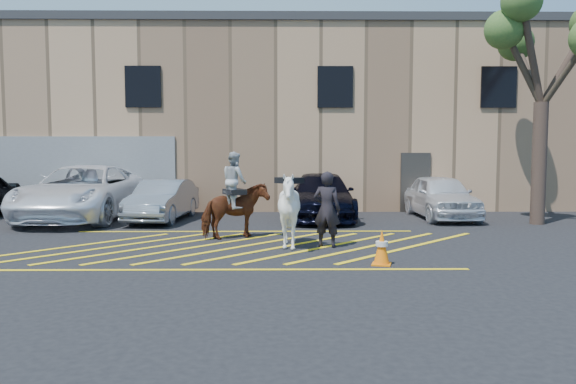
{
  "coord_description": "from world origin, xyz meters",
  "views": [
    {
      "loc": [
        1.03,
        -13.73,
        2.44
      ],
      "look_at": [
        1.2,
        0.2,
        1.3
      ],
      "focal_mm": 35.0,
      "sensor_mm": 36.0,
      "label": 1
    }
  ],
  "objects_px": {
    "car_blue_suv": "(321,196)",
    "car_white_suv": "(441,196)",
    "handler": "(327,209)",
    "tree": "(543,40)",
    "traffic_cone": "(382,247)",
    "car_silver_sedan": "(163,200)",
    "mounted_bay": "(235,204)",
    "saddled_white": "(289,210)",
    "car_white_pickup": "(84,192)"
  },
  "relations": [
    {
      "from": "handler",
      "to": "traffic_cone",
      "type": "relative_size",
      "value": 2.52
    },
    {
      "from": "traffic_cone",
      "to": "handler",
      "type": "bearing_deg",
      "value": 115.14
    },
    {
      "from": "car_white_suv",
      "to": "traffic_cone",
      "type": "bearing_deg",
      "value": -115.75
    },
    {
      "from": "handler",
      "to": "tree",
      "type": "xyz_separation_m",
      "value": [
        6.93,
        3.96,
        4.77
      ]
    },
    {
      "from": "car_white_suv",
      "to": "handler",
      "type": "xyz_separation_m",
      "value": [
        -4.32,
        -5.48,
        0.18
      ]
    },
    {
      "from": "car_white_pickup",
      "to": "tree",
      "type": "bearing_deg",
      "value": -2.68
    },
    {
      "from": "car_blue_suv",
      "to": "handler",
      "type": "relative_size",
      "value": 2.8
    },
    {
      "from": "car_blue_suv",
      "to": "car_white_suv",
      "type": "bearing_deg",
      "value": 1.25
    },
    {
      "from": "car_white_suv",
      "to": "handler",
      "type": "distance_m",
      "value": 6.98
    },
    {
      "from": "handler",
      "to": "traffic_cone",
      "type": "distance_m",
      "value": 2.34
    },
    {
      "from": "mounted_bay",
      "to": "tree",
      "type": "distance_m",
      "value": 10.75
    },
    {
      "from": "car_white_pickup",
      "to": "car_white_suv",
      "type": "height_order",
      "value": "car_white_pickup"
    },
    {
      "from": "tree",
      "to": "saddled_white",
      "type": "bearing_deg",
      "value": -152.66
    },
    {
      "from": "handler",
      "to": "tree",
      "type": "relative_size",
      "value": 0.25
    },
    {
      "from": "mounted_bay",
      "to": "traffic_cone",
      "type": "relative_size",
      "value": 3.14
    },
    {
      "from": "tree",
      "to": "traffic_cone",
      "type": "bearing_deg",
      "value": -134.75
    },
    {
      "from": "car_blue_suv",
      "to": "car_silver_sedan",
      "type": "bearing_deg",
      "value": -172.88
    },
    {
      "from": "car_silver_sedan",
      "to": "traffic_cone",
      "type": "height_order",
      "value": "car_silver_sedan"
    },
    {
      "from": "car_white_pickup",
      "to": "car_white_suv",
      "type": "bearing_deg",
      "value": 3.42
    },
    {
      "from": "tree",
      "to": "car_blue_suv",
      "type": "bearing_deg",
      "value": 167.16
    },
    {
      "from": "car_blue_suv",
      "to": "mounted_bay",
      "type": "relative_size",
      "value": 2.24
    },
    {
      "from": "car_blue_suv",
      "to": "mounted_bay",
      "type": "distance_m",
      "value": 4.94
    },
    {
      "from": "car_white_suv",
      "to": "car_silver_sedan",
      "type": "bearing_deg",
      "value": -178.44
    },
    {
      "from": "car_white_pickup",
      "to": "saddled_white",
      "type": "distance_m",
      "value": 8.66
    },
    {
      "from": "car_blue_suv",
      "to": "traffic_cone",
      "type": "distance_m",
      "value": 7.58
    },
    {
      "from": "car_white_suv",
      "to": "saddled_white",
      "type": "distance_m",
      "value": 7.65
    },
    {
      "from": "car_white_pickup",
      "to": "traffic_cone",
      "type": "distance_m",
      "value": 11.37
    },
    {
      "from": "car_blue_suv",
      "to": "tree",
      "type": "bearing_deg",
      "value": -11.57
    },
    {
      "from": "car_white_pickup",
      "to": "car_blue_suv",
      "type": "bearing_deg",
      "value": 3.87
    },
    {
      "from": "mounted_bay",
      "to": "saddled_white",
      "type": "relative_size",
      "value": 1.03
    },
    {
      "from": "traffic_cone",
      "to": "tree",
      "type": "bearing_deg",
      "value": 45.25
    },
    {
      "from": "traffic_cone",
      "to": "tree",
      "type": "xyz_separation_m",
      "value": [
        5.96,
        6.01,
        5.33
      ]
    },
    {
      "from": "saddled_white",
      "to": "traffic_cone",
      "type": "bearing_deg",
      "value": -46.3
    },
    {
      "from": "saddled_white",
      "to": "traffic_cone",
      "type": "relative_size",
      "value": 3.04
    },
    {
      "from": "saddled_white",
      "to": "tree",
      "type": "xyz_separation_m",
      "value": [
        7.84,
        4.05,
        4.77
      ]
    },
    {
      "from": "car_blue_suv",
      "to": "tree",
      "type": "distance_m",
      "value": 8.44
    },
    {
      "from": "mounted_bay",
      "to": "tree",
      "type": "xyz_separation_m",
      "value": [
        9.26,
        2.68,
        4.76
      ]
    },
    {
      "from": "handler",
      "to": "mounted_bay",
      "type": "bearing_deg",
      "value": -8.84
    },
    {
      "from": "saddled_white",
      "to": "car_blue_suv",
      "type": "bearing_deg",
      "value": 78.19
    },
    {
      "from": "car_white_suv",
      "to": "traffic_cone",
      "type": "relative_size",
      "value": 5.96
    },
    {
      "from": "car_blue_suv",
      "to": "car_white_suv",
      "type": "height_order",
      "value": "car_blue_suv"
    },
    {
      "from": "car_white_suv",
      "to": "handler",
      "type": "relative_size",
      "value": 2.37
    },
    {
      "from": "car_white_suv",
      "to": "car_white_pickup",
      "type": "bearing_deg",
      "value": 179.12
    },
    {
      "from": "car_white_suv",
      "to": "tree",
      "type": "xyz_separation_m",
      "value": [
        2.61,
        -1.52,
        4.95
      ]
    },
    {
      "from": "car_white_suv",
      "to": "saddled_white",
      "type": "xyz_separation_m",
      "value": [
        -5.23,
        -5.57,
        0.18
      ]
    },
    {
      "from": "tree",
      "to": "car_white_pickup",
      "type": "bearing_deg",
      "value": 174.77
    },
    {
      "from": "car_white_suv",
      "to": "mounted_bay",
      "type": "height_order",
      "value": "mounted_bay"
    },
    {
      "from": "saddled_white",
      "to": "car_silver_sedan",
      "type": "bearing_deg",
      "value": 129.12
    },
    {
      "from": "car_white_suv",
      "to": "tree",
      "type": "height_order",
      "value": "tree"
    },
    {
      "from": "car_silver_sedan",
      "to": "tree",
      "type": "height_order",
      "value": "tree"
    }
  ]
}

